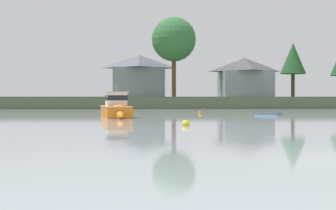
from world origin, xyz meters
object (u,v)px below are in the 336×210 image
(cruiser_orange, at_px, (116,112))
(dinghy_skyblue, at_px, (268,115))
(mooring_buoy_orange, at_px, (200,113))
(mooring_buoy_yellow, at_px, (185,124))

(cruiser_orange, bearing_deg, dinghy_skyblue, 14.67)
(cruiser_orange, relative_size, mooring_buoy_orange, 16.85)
(cruiser_orange, xyz_separation_m, mooring_buoy_orange, (8.54, 9.75, -0.46))
(dinghy_skyblue, height_order, mooring_buoy_orange, mooring_buoy_orange)
(mooring_buoy_orange, bearing_deg, mooring_buoy_yellow, -98.69)
(mooring_buoy_yellow, height_order, mooring_buoy_orange, mooring_buoy_yellow)
(dinghy_skyblue, xyz_separation_m, mooring_buoy_orange, (-6.06, 5.93, -0.04))
(cruiser_orange, bearing_deg, mooring_buoy_yellow, -67.47)
(mooring_buoy_yellow, distance_m, mooring_buoy_orange, 22.42)
(cruiser_orange, distance_m, mooring_buoy_orange, 12.97)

